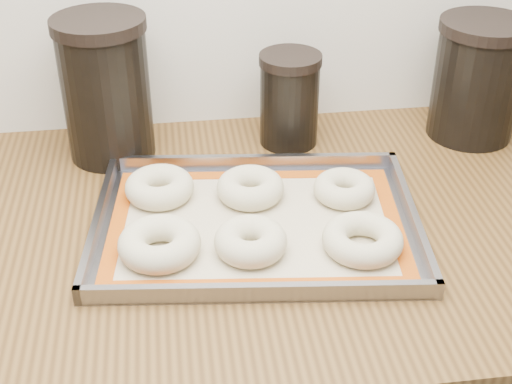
{
  "coord_description": "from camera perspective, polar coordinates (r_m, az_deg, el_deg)",
  "views": [
    {
      "loc": [
        -0.32,
        0.83,
        1.5
      ],
      "look_at": [
        -0.21,
        1.65,
        0.96
      ],
      "focal_mm": 50.0,
      "sensor_mm": 36.0,
      "label": 1
    }
  ],
  "objects": [
    {
      "name": "countertop",
      "position": [
        1.1,
        10.53,
        -2.13
      ],
      "size": [
        3.06,
        0.68,
        0.04
      ],
      "primitive_type": "cube",
      "color": "brown",
      "rests_on": "cabinet"
    },
    {
      "name": "canister_right",
      "position": [
        1.28,
        17.29,
        8.62
      ],
      "size": [
        0.15,
        0.15,
        0.21
      ],
      "color": "black",
      "rests_on": "countertop"
    },
    {
      "name": "bagel_front_right",
      "position": [
        0.98,
        8.53,
        -3.78
      ],
      "size": [
        0.12,
        0.12,
        0.03
      ],
      "primitive_type": "torus",
      "rotation": [
        0.0,
        0.0,
        0.12
      ],
      "color": "beige",
      "rests_on": "baking_mat"
    },
    {
      "name": "bagel_back_right",
      "position": [
        1.08,
        7.08,
        0.28
      ],
      "size": [
        0.1,
        0.1,
        0.03
      ],
      "primitive_type": "torus",
      "rotation": [
        0.0,
        0.0,
        0.09
      ],
      "color": "beige",
      "rests_on": "baking_mat"
    },
    {
      "name": "canister_mid",
      "position": [
        1.21,
        2.69,
        7.43
      ],
      "size": [
        0.1,
        0.1,
        0.16
      ],
      "color": "black",
      "rests_on": "countertop"
    },
    {
      "name": "baking_mat",
      "position": [
        1.03,
        -0.0,
        -2.59
      ],
      "size": [
        0.45,
        0.33,
        0.0
      ],
      "rotation": [
        0.0,
        0.0,
        -0.11
      ],
      "color": "#C6B793",
      "rests_on": "baking_tray"
    },
    {
      "name": "bagel_back_mid",
      "position": [
        1.07,
        -0.46,
        0.35
      ],
      "size": [
        0.13,
        0.13,
        0.04
      ],
      "primitive_type": "torus",
      "rotation": [
        0.0,
        0.0,
        -0.36
      ],
      "color": "beige",
      "rests_on": "baking_mat"
    },
    {
      "name": "baking_tray",
      "position": [
        1.02,
        0.0,
        -2.49
      ],
      "size": [
        0.49,
        0.38,
        0.03
      ],
      "rotation": [
        0.0,
        0.0,
        -0.11
      ],
      "color": "gray",
      "rests_on": "countertop"
    },
    {
      "name": "bagel_front_left",
      "position": [
        0.97,
        -7.73,
        -4.12
      ],
      "size": [
        0.12,
        0.12,
        0.04
      ],
      "primitive_type": "torus",
      "rotation": [
        0.0,
        0.0,
        -0.09
      ],
      "color": "beige",
      "rests_on": "baking_mat"
    },
    {
      "name": "bagel_back_left",
      "position": [
        1.08,
        -7.73,
        0.39
      ],
      "size": [
        0.11,
        0.11,
        0.04
      ],
      "primitive_type": "torus",
      "rotation": [
        0.0,
        0.0,
        -0.11
      ],
      "color": "beige",
      "rests_on": "baking_mat"
    },
    {
      "name": "canister_left",
      "position": [
        1.18,
        -11.92,
        8.11
      ],
      "size": [
        0.15,
        0.15,
        0.24
      ],
      "color": "black",
      "rests_on": "countertop"
    },
    {
      "name": "bagel_front_mid",
      "position": [
        0.96,
        -0.43,
        -3.95
      ],
      "size": [
        0.11,
        0.11,
        0.04
      ],
      "primitive_type": "torus",
      "rotation": [
        0.0,
        0.0,
        -0.14
      ],
      "color": "beige",
      "rests_on": "baking_mat"
    }
  ]
}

